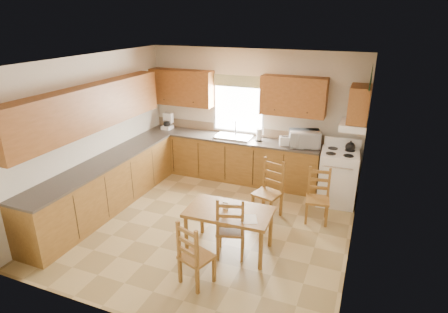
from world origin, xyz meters
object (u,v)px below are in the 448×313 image
at_px(chair_near_right, 197,253).
at_px(chair_near_left, 231,226).
at_px(dining_table, 229,230).
at_px(chair_far_right, 318,197).
at_px(microwave, 304,139).
at_px(chair_far_left, 268,190).
at_px(stove, 337,178).

bearing_deg(chair_near_right, chair_near_left, -85.13).
xyz_separation_m(dining_table, chair_far_right, (1.08, 1.34, 0.13)).
bearing_deg(dining_table, microwave, 74.24).
xyz_separation_m(chair_near_right, chair_far_left, (0.37, 2.01, 0.05)).
distance_m(microwave, chair_near_right, 3.44).
relative_size(dining_table, chair_far_right, 1.35).
height_order(chair_near_right, chair_far_left, chair_far_left).
bearing_deg(microwave, chair_near_left, -119.21).
bearing_deg(microwave, chair_far_right, -84.27).
bearing_deg(chair_near_right, dining_table, -78.95).
xyz_separation_m(dining_table, chair_near_left, (0.07, -0.10, 0.15)).
relative_size(microwave, chair_far_left, 0.53).
distance_m(stove, chair_far_left, 1.46).
xyz_separation_m(stove, chair_far_left, (-1.05, -1.01, 0.02)).
relative_size(chair_far_left, chair_far_right, 1.09).
bearing_deg(chair_near_left, chair_near_right, 59.38).
bearing_deg(chair_near_left, stove, -134.52).
distance_m(microwave, chair_far_left, 1.45).
bearing_deg(stove, dining_table, -125.26).
relative_size(microwave, chair_far_right, 0.58).
height_order(stove, chair_far_right, stove).
bearing_deg(stove, chair_near_left, -122.83).
bearing_deg(microwave, dining_table, -121.18).
xyz_separation_m(stove, microwave, (-0.71, 0.28, 0.59)).
xyz_separation_m(microwave, chair_far_right, (0.48, -1.12, -0.62)).
height_order(microwave, dining_table, microwave).
bearing_deg(chair_far_right, chair_near_right, -126.91).
relative_size(chair_near_left, chair_far_right, 1.05).
relative_size(chair_near_right, chair_far_right, 0.99).
distance_m(chair_near_right, chair_far_left, 2.05).
bearing_deg(chair_far_right, stove, 67.18).
relative_size(stove, dining_table, 0.79).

